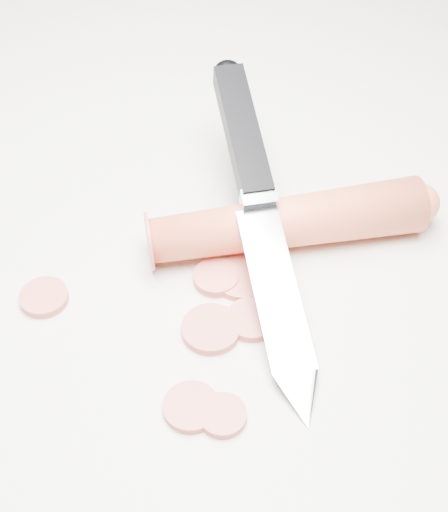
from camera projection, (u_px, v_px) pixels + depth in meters
The scene contains 10 objects.
ground at pixel (236, 273), 0.50m from camera, with size 2.40×2.40×0.00m, color silver.
carrot at pixel (287, 222), 0.50m from camera, with size 0.04×0.04×0.20m, color #E55630.
carrot_slice_0 at pixel (44, 297), 0.48m from camera, with size 0.03×0.03×0.01m, color #C55447.
carrot_slice_1 at pixel (251, 320), 0.47m from camera, with size 0.03×0.03×0.01m, color #C55447.
carrot_slice_2 at pixel (242, 277), 0.49m from camera, with size 0.04×0.04×0.01m, color #C55447.
carrot_slice_3 at pixel (191, 407), 0.43m from camera, with size 0.03×0.03×0.01m, color #C55447.
carrot_slice_4 at pixel (211, 329), 0.46m from camera, with size 0.04×0.04×0.01m, color #C55447.
carrot_slice_5 at pixel (216, 278), 0.49m from camera, with size 0.03×0.03×0.01m, color #C55447.
carrot_slice_6 at pixel (223, 415), 0.42m from camera, with size 0.03×0.03×0.01m, color #C55447.
kitchen_knife at pixel (264, 217), 0.48m from camera, with size 0.22×0.21×0.08m, color #B3B5BA, non-canonical shape.
Camera 1 is at (0.18, -0.27, 0.38)m, focal length 50.00 mm.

